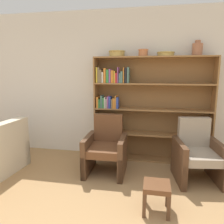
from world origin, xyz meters
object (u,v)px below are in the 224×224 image
at_px(armchair_leather, 106,148).
at_px(armchair_cushioned, 197,154).
at_px(bowl_stoneware, 143,52).
at_px(vase_tall, 197,49).
at_px(bowl_sage, 166,54).
at_px(footstool, 157,190).
at_px(bookshelf, 141,109).
at_px(bowl_terracotta, 117,53).

bearing_deg(armchair_leather, armchair_cushioned, 178.49).
bearing_deg(bowl_stoneware, vase_tall, 0.00).
bearing_deg(bowl_sage, armchair_cushioned, -51.85).
height_order(armchair_cushioned, footstool, armchair_cushioned).
bearing_deg(armchair_leather, vase_tall, -157.43).
xyz_separation_m(vase_tall, footstool, (-0.61, -1.56, -1.72)).
distance_m(bookshelf, armchair_cushioned, 1.24).
bearing_deg(bowl_terracotta, vase_tall, 0.00).
distance_m(bookshelf, bowl_stoneware, 1.00).
height_order(bookshelf, bowl_stoneware, bowl_stoneware).
xyz_separation_m(bookshelf, footstool, (0.29, -1.58, -0.68)).
bearing_deg(vase_tall, armchair_cushioned, -90.79).
height_order(armchair_leather, armchair_cushioned, same).
bearing_deg(bowl_stoneware, bowl_terracotta, 180.00).
height_order(bowl_stoneware, bowl_sage, bowl_stoneware).
height_order(bowl_stoneware, vase_tall, vase_tall).
bearing_deg(bookshelf, armchair_leather, -128.25).
bearing_deg(bowl_sage, bowl_terracotta, -180.00).
height_order(bowl_sage, footstool, bowl_sage).
relative_size(armchair_leather, footstool, 2.62).
xyz_separation_m(bookshelf, bowl_sage, (0.40, -0.02, 0.97)).
xyz_separation_m(bowl_stoneware, armchair_leather, (-0.53, -0.64, -1.56)).
relative_size(bowl_stoneware, vase_tall, 0.72).
bearing_deg(bowl_sage, armchair_leather, -145.21).
distance_m(bowl_terracotta, vase_tall, 1.36).
bearing_deg(bowl_sage, bowl_stoneware, -180.00).
distance_m(vase_tall, footstool, 2.40).
distance_m(vase_tall, armchair_cushioned, 1.72).
bearing_deg(armchair_leather, bowl_stoneware, -131.33).
relative_size(bowl_sage, footstool, 0.85).
relative_size(bookshelf, footstool, 5.95).
bearing_deg(armchair_leather, footstool, 129.73).
height_order(bowl_stoneware, armchair_cushioned, bowl_stoneware).
distance_m(bowl_terracotta, bowl_stoneware, 0.46).
relative_size(bowl_sage, armchair_leather, 0.32).
height_order(armchair_leather, footstool, armchair_leather).
relative_size(bowl_terracotta, bowl_stoneware, 1.65).
bearing_deg(bowl_stoneware, armchair_cushioned, -35.73).
xyz_separation_m(bowl_stoneware, footstool, (0.28, -1.56, -1.68)).
height_order(bowl_sage, armchair_cushioned, bowl_sage).
bearing_deg(footstool, bowl_terracotta, 115.51).
distance_m(bowl_sage, armchair_cushioned, 1.73).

